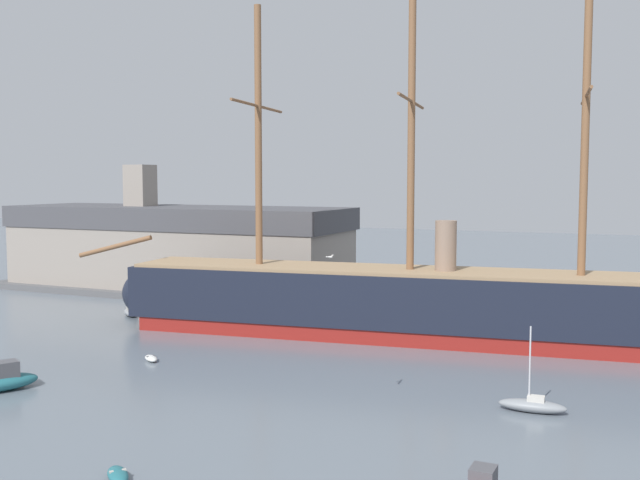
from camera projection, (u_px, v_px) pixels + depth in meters
tall_ship at (410, 302)px, 67.35m from camera, size 64.70×16.45×31.16m
dinghy_near_centre at (118, 475)px, 35.73m from camera, size 2.27×2.16×0.52m
motorboat_mid_left at (3, 380)px, 50.88m from camera, size 4.13×5.19×2.03m
dinghy_alongside_bow at (151, 358)px, 59.14m from camera, size 2.02×1.81×0.45m
sailboat_alongside_stern at (533, 405)px, 46.14m from camera, size 4.24×1.40×5.48m
motorboat_far_left at (131, 311)px, 78.70m from camera, size 3.45×3.39×1.43m
dinghy_distant_centre at (411, 312)px, 79.39m from camera, size 2.28×2.63×0.58m
dockside_warehouse_left at (176, 249)px, 95.91m from camera, size 49.58×16.66×16.60m
seagull_in_flight at (330, 257)px, 43.74m from camera, size 0.41×1.30×0.14m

